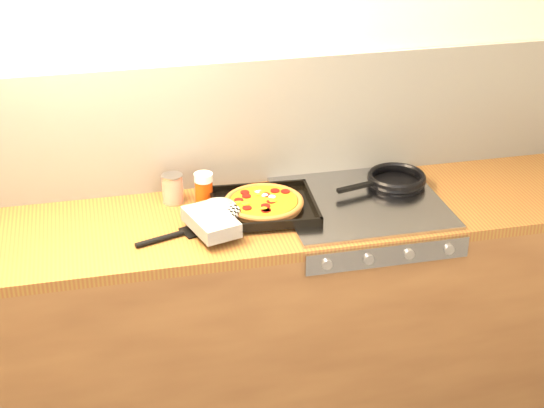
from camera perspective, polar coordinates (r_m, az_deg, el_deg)
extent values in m
plane|color=beige|center=(3.19, -3.08, 7.17)|extent=(3.20, 0.00, 3.20)
cube|color=silver|center=(3.22, -3.00, 5.42)|extent=(3.20, 0.02, 0.50)
cube|color=brown|center=(3.31, -1.78, -8.08)|extent=(3.20, 0.60, 0.86)
cube|color=brown|center=(3.07, -1.90, -1.19)|extent=(3.20, 0.60, 0.04)
cube|color=#A0A1A6|center=(2.95, 7.90, -3.44)|extent=(0.60, 0.03, 0.08)
cylinder|color=#A5A5AA|center=(2.87, 3.78, -4.13)|extent=(0.04, 0.02, 0.04)
cylinder|color=#A5A5AA|center=(2.91, 6.62, -3.76)|extent=(0.04, 0.02, 0.04)
cylinder|color=#A5A5AA|center=(2.96, 9.36, -3.40)|extent=(0.04, 0.02, 0.04)
cylinder|color=#A5A5AA|center=(3.02, 12.01, -3.04)|extent=(0.04, 0.02, 0.04)
cube|color=#A0A1A6|center=(3.17, 6.10, 0.08)|extent=(0.60, 0.56, 0.02)
cube|color=black|center=(3.08, -0.57, -0.26)|extent=(0.40, 0.36, 0.01)
cube|color=black|center=(3.21, -1.00, 1.28)|extent=(0.38, 0.04, 0.02)
cube|color=black|center=(2.93, -0.09, -1.39)|extent=(0.38, 0.04, 0.02)
cube|color=black|center=(3.10, 2.78, 0.25)|extent=(0.03, 0.33, 0.02)
cube|color=black|center=(3.05, -3.98, -0.25)|extent=(0.03, 0.33, 0.02)
cylinder|color=#AF6432|center=(3.07, -0.57, -0.01)|extent=(0.30, 0.30, 0.02)
torus|color=#AF6432|center=(3.07, -0.57, 0.14)|extent=(0.32, 0.32, 0.02)
cylinder|color=orange|center=(3.07, -0.57, 0.18)|extent=(0.27, 0.27, 0.01)
cylinder|color=maroon|center=(3.05, -0.06, 0.20)|extent=(0.04, 0.04, 0.00)
cylinder|color=maroon|center=(3.12, -1.88, 0.80)|extent=(0.04, 0.04, 0.00)
cylinder|color=maroon|center=(2.99, -0.43, -0.44)|extent=(0.04, 0.04, 0.00)
cylinder|color=maroon|center=(3.06, -2.29, 0.26)|extent=(0.04, 0.04, 0.00)
cylinder|color=maroon|center=(3.13, 0.20, 0.91)|extent=(0.04, 0.04, 0.00)
cylinder|color=maroon|center=(3.10, -0.45, 0.63)|extent=(0.04, 0.04, 0.00)
cylinder|color=maroon|center=(3.01, -1.72, -0.28)|extent=(0.04, 0.04, 0.00)
cylinder|color=maroon|center=(3.13, 0.92, 0.86)|extent=(0.04, 0.04, 0.00)
cylinder|color=maroon|center=(2.99, -0.40, -0.41)|extent=(0.04, 0.04, 0.00)
cylinder|color=maroon|center=(3.02, -0.45, -0.13)|extent=(0.04, 0.04, 0.00)
cylinder|color=maroon|center=(3.09, -1.76, 0.54)|extent=(0.04, 0.04, 0.00)
ellipsoid|color=yellow|center=(3.04, -1.89, 0.08)|extent=(0.03, 0.02, 0.01)
ellipsoid|color=yellow|center=(3.04, -2.31, 0.11)|extent=(0.03, 0.02, 0.01)
ellipsoid|color=yellow|center=(3.10, -0.85, 0.66)|extent=(0.03, 0.02, 0.01)
ellipsoid|color=yellow|center=(3.13, -1.02, 0.95)|extent=(0.03, 0.02, 0.01)
ellipsoid|color=yellow|center=(3.00, -0.59, -0.30)|extent=(0.03, 0.02, 0.01)
ellipsoid|color=yellow|center=(3.05, 0.07, 0.20)|extent=(0.03, 0.02, 0.01)
ellipsoid|color=yellow|center=(3.06, -0.17, 0.32)|extent=(0.03, 0.02, 0.01)
ellipsoid|color=yellow|center=(3.03, -1.80, 0.00)|extent=(0.03, 0.02, 0.01)
ellipsoid|color=yellow|center=(3.12, -0.66, 0.85)|extent=(0.03, 0.02, 0.01)
ellipsoid|color=silver|center=(3.13, -0.95, 0.88)|extent=(0.03, 0.03, 0.01)
ellipsoid|color=silver|center=(3.10, -0.50, 0.61)|extent=(0.03, 0.03, 0.01)
ellipsoid|color=silver|center=(3.09, 0.01, 0.51)|extent=(0.03, 0.03, 0.01)
cube|color=black|center=(2.92, -4.20, -1.22)|extent=(0.19, 0.25, 0.05)
ellipsoid|color=black|center=(3.02, -3.67, -0.24)|extent=(0.14, 0.14, 0.05)
cylinder|color=black|center=(2.95, -2.88, -0.86)|extent=(0.09, 0.11, 0.05)
cylinder|color=black|center=(3.31, 8.50, 1.42)|extent=(0.26, 0.26, 0.01)
torus|color=black|center=(3.30, 8.52, 1.75)|extent=(0.28, 0.28, 0.02)
cube|color=black|center=(3.20, 5.80, 1.18)|extent=(0.17, 0.06, 0.01)
cylinder|color=maroon|center=(3.16, -6.82, 1.05)|extent=(0.10, 0.10, 0.10)
cylinder|color=#B2B2B7|center=(3.14, -6.87, 1.93)|extent=(0.10, 0.10, 0.01)
cylinder|color=#B2B2B7|center=(3.19, -6.77, 0.17)|extent=(0.10, 0.10, 0.01)
cylinder|color=#D7400C|center=(3.16, -4.68, 0.86)|extent=(0.07, 0.07, 0.09)
cylinder|color=silver|center=(3.13, -4.72, 1.83)|extent=(0.08, 0.08, 0.03)
cylinder|color=#B0804A|center=(3.21, -1.58, 0.76)|extent=(0.26, 0.06, 0.02)
ellipsoid|color=#B0804A|center=(3.26, 0.72, 1.18)|extent=(0.06, 0.04, 0.02)
cube|color=black|center=(2.97, -5.21, -1.81)|extent=(0.12, 0.11, 0.01)
cylinder|color=black|center=(2.92, -7.69, -2.39)|extent=(0.18, 0.08, 0.02)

